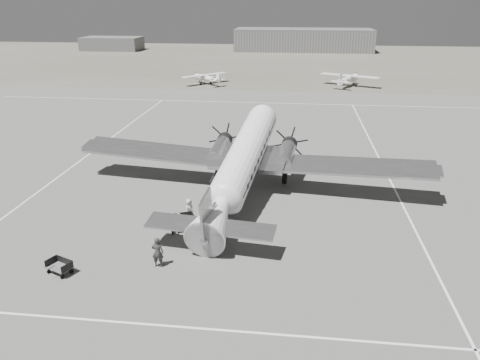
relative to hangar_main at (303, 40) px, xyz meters
name	(u,v)px	position (x,y,z in m)	size (l,w,h in m)	color
ground	(248,211)	(-5.00, -120.00, -3.30)	(260.00, 260.00, 0.00)	slate
taxi_line_near	(220,330)	(-5.00, -134.00, -3.29)	(60.00, 0.15, 0.01)	white
taxi_line_right	(409,219)	(7.00, -120.00, -3.29)	(0.15, 80.00, 0.01)	white
taxi_line_left	(81,160)	(-23.00, -110.00, -3.29)	(0.15, 60.00, 0.01)	white
taxi_line_horizon	(274,103)	(-5.00, -80.00, -3.29)	(90.00, 0.15, 0.01)	white
grass_infield	(284,60)	(-5.00, -25.00, -3.30)	(260.00, 90.00, 0.01)	#605D51
hangar_main	(303,40)	(0.00, 0.00, 0.00)	(42.00, 14.00, 6.60)	slate
shed_secondary	(112,44)	(-60.00, -5.00, -1.30)	(18.00, 10.00, 4.00)	#575757
dc3_airliner	(243,163)	(-5.74, -117.25, -0.37)	(30.78, 21.36, 5.86)	#B3B3B6
light_plane_left	(206,79)	(-18.70, -64.32, -2.28)	(9.85, 7.99, 2.04)	white
light_plane_right	(349,80)	(7.92, -63.54, -2.14)	(11.20, 9.09, 2.32)	white
baggage_cart_near	(181,223)	(-9.35, -123.73, -2.75)	(1.93, 1.36, 1.09)	#575757
baggage_cart_far	(59,267)	(-15.20, -130.07, -2.87)	(1.51, 1.07, 0.85)	#575757
ground_crew	(158,252)	(-9.63, -128.62, -2.32)	(0.71, 0.47, 1.95)	#2D2D2D
ramp_agent	(179,223)	(-9.40, -124.16, -2.56)	(0.72, 0.56, 1.48)	silver
passenger	(189,210)	(-9.15, -122.10, -2.48)	(0.81, 0.52, 1.65)	#BAB9B7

